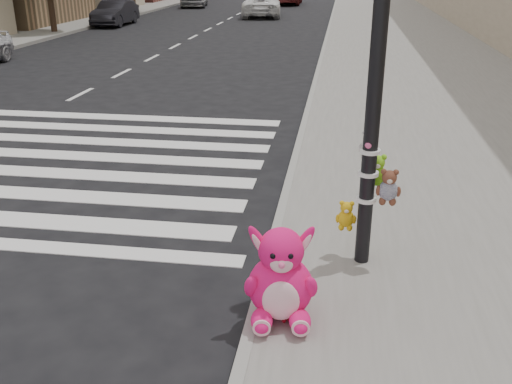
% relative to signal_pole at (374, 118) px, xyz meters
% --- Properties ---
extents(ground, '(120.00, 120.00, 0.00)m').
position_rel_signal_pole_xyz_m(ground, '(-2.62, -1.82, -1.80)').
color(ground, black).
rests_on(ground, ground).
extents(sidewalk_near, '(7.00, 80.00, 0.14)m').
position_rel_signal_pole_xyz_m(sidewalk_near, '(2.38, 8.18, -1.73)').
color(sidewalk_near, slate).
rests_on(sidewalk_near, ground).
extents(curb_edge, '(0.12, 80.00, 0.15)m').
position_rel_signal_pole_xyz_m(curb_edge, '(-1.07, 8.18, -1.73)').
color(curb_edge, gray).
rests_on(curb_edge, ground).
extents(signal_pole, '(0.68, 0.50, 4.00)m').
position_rel_signal_pole_xyz_m(signal_pole, '(0.00, 0.00, 0.00)').
color(signal_pole, black).
rests_on(signal_pole, sidewalk_near).
extents(pink_bunny, '(0.69, 0.77, 0.97)m').
position_rel_signal_pole_xyz_m(pink_bunny, '(-0.82, -1.25, -1.26)').
color(pink_bunny, '#FC1572').
rests_on(pink_bunny, sidewalk_near).
extents(red_teddy, '(0.18, 0.17, 0.21)m').
position_rel_signal_pole_xyz_m(red_teddy, '(-0.75, -1.32, -1.55)').
color(red_teddy, '#A61020').
rests_on(red_teddy, sidewalk_near).
extents(car_dark_far, '(1.46, 4.00, 1.31)m').
position_rel_signal_pole_xyz_m(car_dark_far, '(-12.42, 24.39, -1.14)').
color(car_dark_far, black).
rests_on(car_dark_far, ground).
extents(car_white_near, '(2.78, 5.07, 1.35)m').
position_rel_signal_pole_xyz_m(car_white_near, '(-5.39, 30.41, -1.12)').
color(car_white_near, white).
rests_on(car_white_near, ground).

